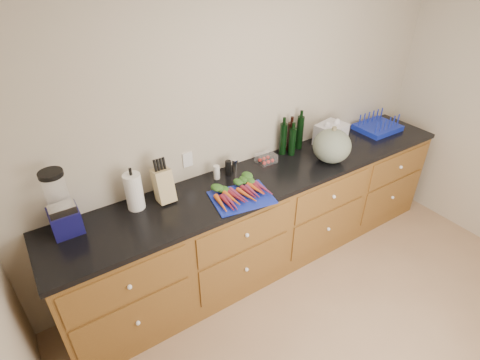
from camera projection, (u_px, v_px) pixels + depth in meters
wall_back at (249, 120)px, 3.13m from camera, size 4.10×0.05×2.60m
cabinets at (268, 220)px, 3.36m from camera, size 3.60×0.64×0.90m
countertop at (270, 176)px, 3.11m from camera, size 3.64×0.62×0.04m
cutting_board at (242, 197)px, 2.80m from camera, size 0.50×0.41×0.01m
carrots at (239, 192)px, 2.81m from camera, size 0.40×0.29×0.06m
squash at (332, 146)px, 3.20m from camera, size 0.33×0.33×0.29m
blender_appliance at (61, 207)px, 2.38m from camera, size 0.18×0.18×0.46m
paper_towel at (134, 192)px, 2.63m from camera, size 0.12×0.12×0.28m
knife_block at (164, 185)px, 2.72m from camera, size 0.12×0.12×0.25m
grinder_salt at (217, 172)px, 3.00m from camera, size 0.05×0.05×0.12m
grinder_pepper at (228, 168)px, 3.05m from camera, size 0.05×0.05×0.13m
canister_chrome at (235, 166)px, 3.08m from camera, size 0.05×0.05×0.12m
tomato_box at (266, 158)px, 3.23m from camera, size 0.16×0.13×0.07m
bottles at (292, 137)px, 3.35m from camera, size 0.26×0.13×0.31m
grocery_bag at (331, 134)px, 3.49m from camera, size 0.31×0.26×0.20m
dish_rack at (378, 126)px, 3.79m from camera, size 0.41×0.33×0.16m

